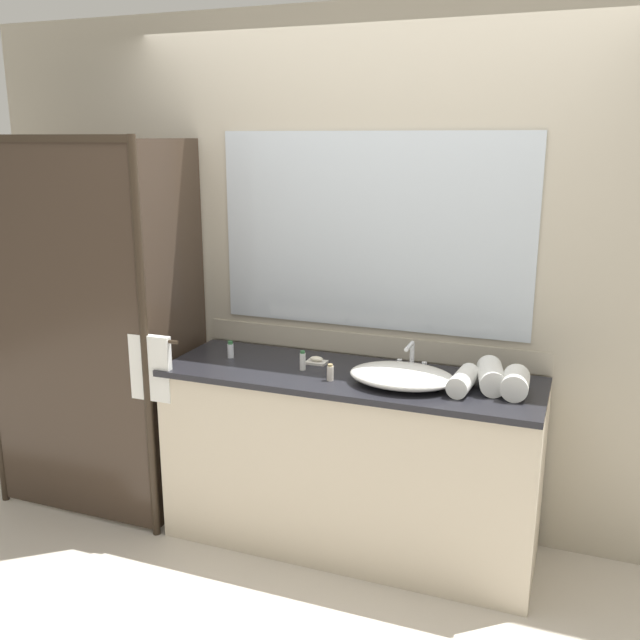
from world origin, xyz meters
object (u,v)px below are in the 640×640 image
at_px(rolled_towel_far_edge, 463,381).
at_px(soap_dish, 316,361).
at_px(sink_basin, 402,376).
at_px(rolled_towel_near_edge, 515,383).
at_px(rolled_towel_middle, 491,376).
at_px(faucet, 411,363).
at_px(amenity_bottle_shampoo, 330,373).
at_px(amenity_bottle_body_wash, 303,361).
at_px(amenity_bottle_conditioner, 231,350).

bearing_deg(rolled_towel_far_edge, soap_dish, 169.89).
distance_m(sink_basin, soap_dish, 0.50).
relative_size(rolled_towel_near_edge, rolled_towel_middle, 0.71).
bearing_deg(rolled_towel_near_edge, faucet, 164.41).
distance_m(amenity_bottle_shampoo, amenity_bottle_body_wash, 0.20).
bearing_deg(rolled_towel_middle, amenity_bottle_shampoo, -167.40).
bearing_deg(rolled_towel_far_edge, rolled_towel_middle, 35.50).
relative_size(amenity_bottle_body_wash, rolled_towel_far_edge, 0.40).
relative_size(faucet, amenity_bottle_conditioner, 1.95).
distance_m(faucet, rolled_towel_middle, 0.39).
xyz_separation_m(sink_basin, amenity_bottle_shampoo, (-0.32, -0.06, -0.00)).
relative_size(amenity_bottle_conditioner, rolled_towel_far_edge, 0.36).
relative_size(amenity_bottle_body_wash, rolled_towel_middle, 0.37).
xyz_separation_m(amenity_bottle_body_wash, rolled_towel_middle, (0.88, 0.06, 0.01)).
distance_m(sink_basin, amenity_bottle_body_wash, 0.50).
height_order(soap_dish, rolled_towel_near_edge, rolled_towel_near_edge).
xyz_separation_m(amenity_bottle_shampoo, amenity_bottle_conditioner, (-0.59, 0.15, 0.00)).
relative_size(soap_dish, rolled_towel_middle, 0.39).
bearing_deg(amenity_bottle_conditioner, rolled_towel_near_edge, -1.87).
bearing_deg(amenity_bottle_shampoo, rolled_towel_middle, 12.60).
bearing_deg(amenity_bottle_shampoo, sink_basin, 10.33).
bearing_deg(amenity_bottle_shampoo, faucet, 36.38).
relative_size(faucet, rolled_towel_near_edge, 0.93).
relative_size(faucet, soap_dish, 1.70).
distance_m(amenity_bottle_shampoo, rolled_towel_near_edge, 0.82).
height_order(amenity_bottle_shampoo, amenity_bottle_body_wash, amenity_bottle_body_wash).
relative_size(soap_dish, amenity_bottle_body_wash, 1.05).
relative_size(amenity_bottle_body_wash, amenity_bottle_conditioner, 1.09).
xyz_separation_m(faucet, rolled_towel_middle, (0.38, -0.08, 0.01)).
height_order(amenity_bottle_conditioner, rolled_towel_far_edge, rolled_towel_far_edge).
height_order(sink_basin, amenity_bottle_shampoo, sink_basin).
xyz_separation_m(soap_dish, rolled_towel_near_edge, (0.96, -0.11, 0.04)).
xyz_separation_m(sink_basin, rolled_towel_near_edge, (0.49, 0.04, 0.02)).
bearing_deg(amenity_bottle_body_wash, soap_dish, 77.24).
relative_size(sink_basin, rolled_towel_far_edge, 2.01).
bearing_deg(rolled_towel_middle, amenity_bottle_conditioner, -179.47).
distance_m(sink_basin, faucet, 0.18).
relative_size(soap_dish, amenity_bottle_conditioner, 1.15).
distance_m(amenity_bottle_body_wash, rolled_towel_far_edge, 0.77).
height_order(sink_basin, rolled_towel_near_edge, rolled_towel_near_edge).
bearing_deg(faucet, rolled_towel_middle, -11.76).
height_order(rolled_towel_near_edge, rolled_towel_middle, rolled_towel_near_edge).
distance_m(soap_dish, amenity_bottle_shampoo, 0.26).
bearing_deg(soap_dish, amenity_bottle_shampoo, -54.64).
bearing_deg(amenity_bottle_shampoo, soap_dish, 125.36).
relative_size(faucet, rolled_towel_far_edge, 0.71).
distance_m(sink_basin, rolled_towel_near_edge, 0.49).
bearing_deg(sink_basin, rolled_towel_far_edge, 4.26).
bearing_deg(amenity_bottle_conditioner, soap_dish, 8.54).
xyz_separation_m(soap_dish, rolled_towel_middle, (0.85, -0.05, 0.04)).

